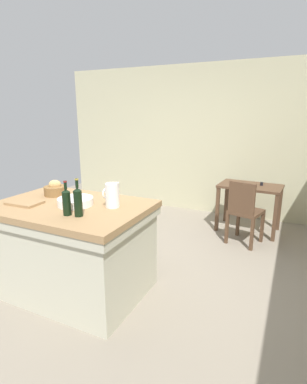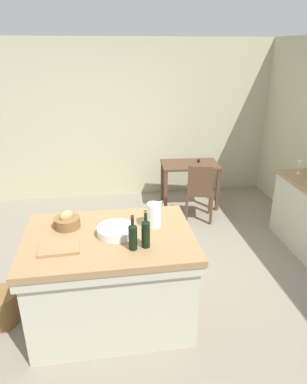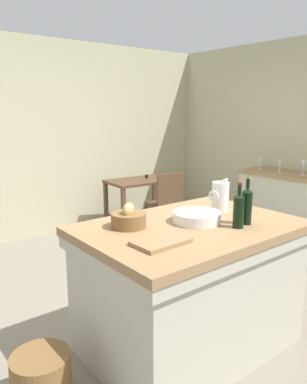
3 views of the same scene
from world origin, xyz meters
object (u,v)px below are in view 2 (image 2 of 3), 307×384
Objects in this scene: pitcher at (154,215)px; wicker_hamper at (0,308)px; wine_glass_right at (300,165)px; wash_bowl at (116,231)px; island_table at (111,275)px; wooden_chair at (200,190)px; cutting_board at (59,248)px; writing_desk at (190,170)px; bread_basket at (67,221)px; wine_bottle_amber at (133,236)px; wine_bottle_dark at (146,233)px.

pitcher is 0.78× the size of wicker_hamper.
wash_bowl is at bearing -152.54° from wine_glass_right.
island_table is 2.91m from wine_glass_right.
wicker_hamper is at bearing -144.07° from wooden_chair.
island_table is at bearing 22.73° from cutting_board.
bread_basket is at bearing -127.94° from writing_desk.
wash_bowl is at bearing -163.68° from pitcher.
wine_glass_right is at bearing 27.46° from wash_bowl.
island_table is 4.93× the size of wine_bottle_amber.
writing_desk is at bearing 60.74° from island_table.
bread_basket reaches higher than wooden_chair.
wine_bottle_dark reaches higher than pitcher.
bread_basket is at bearing -159.55° from wine_glass_right.
wine_bottle_dark is (0.23, -0.24, 0.10)m from wash_bowl.
pitcher reaches higher than wash_bowl.
wooden_chair is at bearing 48.93° from cutting_board.
writing_desk is 3.40m from wicker_hamper.
wine_glass_right is 0.50× the size of wicker_hamper.
bread_basket is 1.36× the size of wine_glass_right.
wine_glass_right is (2.55, 1.30, 0.52)m from island_table.
wine_glass_right is (1.17, -0.58, 0.52)m from wooden_chair.
writing_desk is 3.08× the size of wine_bottle_amber.
wooden_chair is 2.50m from wine_bottle_amber.
wine_bottle_dark is 1.66m from wicker_hamper.
pitcher is at bearing 18.94° from cutting_board.
wine_glass_right is (2.13, 1.19, -0.02)m from pitcher.
pitcher is at bearing 0.20° from wicker_hamper.
wine_glass_right is (2.95, 1.47, 0.08)m from cutting_board.
wicker_hamper is (-1.36, 0.34, -0.89)m from wine_bottle_dark.
wine_bottle_dark reaches higher than wine_bottle_amber.
cutting_board reaches higher than island_table.
wooden_chair is at bearing 35.93° from wicker_hamper.
wash_bowl reaches higher than cutting_board.
cutting_board is 1.05m from wicker_hamper.
wooden_chair is at bearing 43.66° from bread_basket.
wooden_chair is 2.97× the size of wine_bottle_amber.
island_table reaches higher than writing_desk.
writing_desk is 3.17m from cutting_board.
pitcher is 0.80× the size of wash_bowl.
bread_basket reaches higher than cutting_board.
island_table is 4.58× the size of cutting_board.
bread_basket is at bearing 155.19° from wash_bowl.
island_table is 0.67m from wine_bottle_dark.
wine_bottle_amber is (0.60, -0.08, 0.11)m from cutting_board.
writing_desk is 2.86× the size of cutting_board.
wine_glass_right is at bearing 27.02° from island_table.
writing_desk is 3.47× the size of pitcher.
wash_bowl is 1.44× the size of bread_basket.
wooden_chair is at bearing 60.83° from wine_bottle_amber.
wine_bottle_dark reaches higher than writing_desk.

